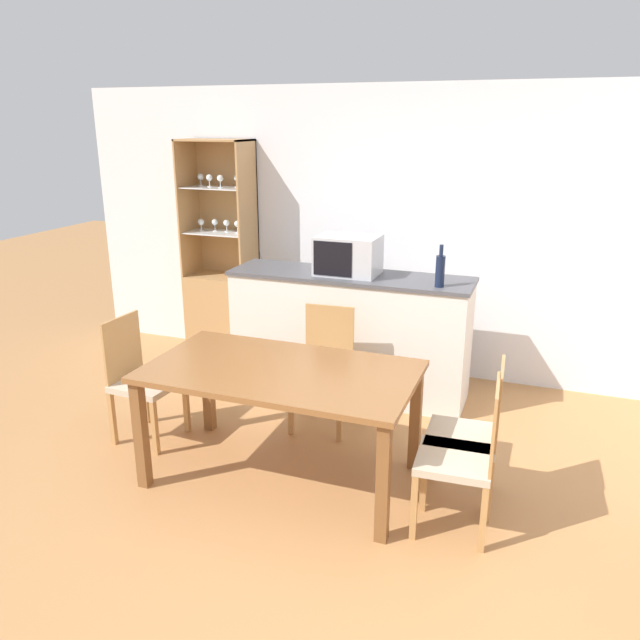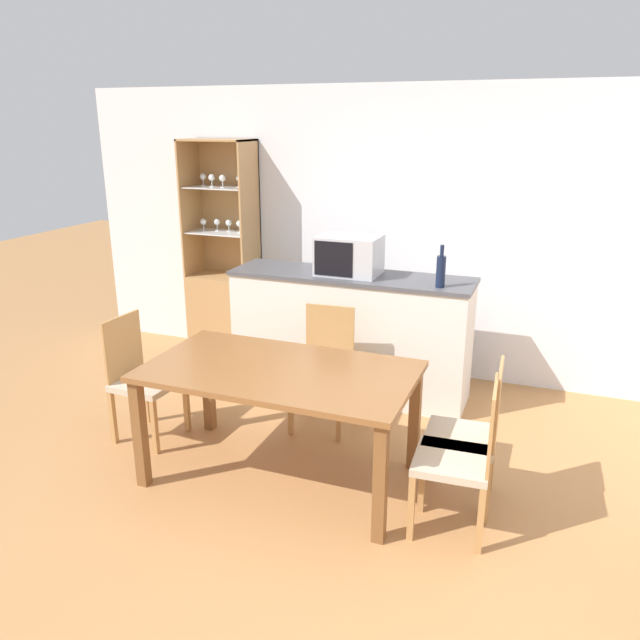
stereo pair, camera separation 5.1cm
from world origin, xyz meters
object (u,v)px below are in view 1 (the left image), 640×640
(wine_bottle, at_px, (440,270))
(dining_table, at_px, (281,382))
(display_cabinet, at_px, (223,295))
(dining_chair_side_left_far, at_px, (142,380))
(dining_chair_side_right_near, at_px, (463,457))
(dining_chair_side_right_far, at_px, (470,434))
(microwave, at_px, (348,255))
(dining_chair_head_far, at_px, (324,369))

(wine_bottle, bearing_deg, dining_table, -119.49)
(display_cabinet, height_order, wine_bottle, display_cabinet)
(display_cabinet, distance_m, dining_chair_side_left_far, 1.82)
(dining_chair_side_right_near, bearing_deg, display_cabinet, 48.72)
(dining_chair_side_right_far, distance_m, microwave, 1.93)
(dining_chair_side_right_near, bearing_deg, dining_table, 79.85)
(dining_table, relative_size, dining_chair_side_left_far, 1.85)
(dining_table, xyz_separation_m, dining_chair_side_left_far, (-1.17, 0.14, -0.22))
(display_cabinet, relative_size, dining_table, 1.23)
(dining_chair_side_right_far, distance_m, wine_bottle, 1.43)
(dining_table, height_order, microwave, microwave)
(dining_table, xyz_separation_m, wine_bottle, (0.74, 1.31, 0.50))
(dining_table, xyz_separation_m, dining_chair_side_right_far, (1.17, 0.14, -0.22))
(dining_chair_side_left_far, height_order, microwave, microwave)
(dining_table, height_order, wine_bottle, wine_bottle)
(dining_chair_head_far, bearing_deg, dining_table, 86.53)
(dining_chair_side_right_far, bearing_deg, microwave, 39.90)
(wine_bottle, bearing_deg, display_cabinet, 164.41)
(dining_table, relative_size, dining_chair_side_right_far, 1.85)
(dining_table, bearing_deg, display_cabinet, 127.64)
(dining_chair_head_far, relative_size, wine_bottle, 2.82)
(dining_table, relative_size, dining_chair_head_far, 1.85)
(dining_table, xyz_separation_m, dining_chair_side_right_near, (1.17, -0.14, -0.22))
(dining_chair_side_right_near, xyz_separation_m, microwave, (-1.21, 1.60, 0.74))
(dining_chair_head_far, xyz_separation_m, wine_bottle, (0.74, 0.51, 0.71))
(dining_chair_side_left_far, height_order, wine_bottle, wine_bottle)
(dining_table, height_order, dining_chair_side_right_far, dining_chair_side_right_far)
(dining_chair_side_right_near, height_order, microwave, microwave)
(dining_chair_side_right_near, bearing_deg, wine_bottle, 13.12)
(microwave, bearing_deg, dining_chair_side_right_near, -52.91)
(dining_chair_side_left_far, height_order, dining_chair_head_far, same)
(dining_chair_side_right_far, xyz_separation_m, microwave, (-1.21, 1.31, 0.74))
(dining_chair_side_left_far, height_order, dining_chair_side_right_far, same)
(dining_chair_head_far, height_order, microwave, microwave)
(dining_table, distance_m, dining_chair_head_far, 0.83)
(dining_table, distance_m, dining_chair_side_right_far, 1.20)
(wine_bottle, bearing_deg, dining_chair_side_left_far, -148.62)
(dining_chair_side_left_far, bearing_deg, wine_bottle, 124.46)
(wine_bottle, bearing_deg, dining_chair_side_right_far, -69.79)
(display_cabinet, relative_size, dining_chair_head_far, 2.28)
(dining_chair_side_right_far, relative_size, wine_bottle, 2.82)
(dining_chair_side_right_near, distance_m, microwave, 2.14)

